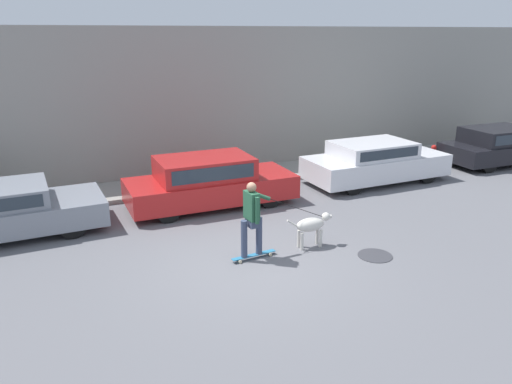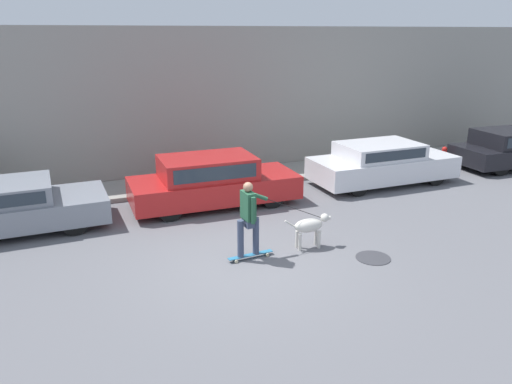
% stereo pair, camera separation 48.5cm
% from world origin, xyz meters
% --- Properties ---
extents(ground_plane, '(36.00, 36.00, 0.00)m').
position_xyz_m(ground_plane, '(0.00, 0.00, 0.00)').
color(ground_plane, slate).
extents(back_wall, '(32.00, 0.30, 4.61)m').
position_xyz_m(back_wall, '(0.00, 6.76, 2.30)').
color(back_wall, gray).
rests_on(back_wall, ground_plane).
extents(sidewalk_curb, '(30.00, 1.81, 0.13)m').
position_xyz_m(sidewalk_curb, '(0.00, 5.68, 0.06)').
color(sidewalk_curb, gray).
rests_on(sidewalk_curb, ground_plane).
extents(parked_car_0, '(4.38, 1.92, 1.18)m').
position_xyz_m(parked_car_0, '(-4.55, 3.64, 0.58)').
color(parked_car_0, black).
rests_on(parked_car_0, ground_plane).
extents(parked_car_1, '(4.45, 1.82, 1.34)m').
position_xyz_m(parked_car_1, '(0.40, 3.64, 0.65)').
color(parked_car_1, black).
rests_on(parked_car_1, ground_plane).
extents(parked_car_2, '(4.43, 1.82, 1.27)m').
position_xyz_m(parked_car_2, '(5.78, 3.64, 0.63)').
color(parked_car_2, black).
rests_on(parked_car_2, ground_plane).
extents(parked_car_3, '(4.16, 1.94, 1.28)m').
position_xyz_m(parked_car_3, '(11.13, 3.64, 0.63)').
color(parked_car_3, black).
rests_on(parked_car_3, ground_plane).
extents(dog, '(1.06, 0.33, 0.74)m').
position_xyz_m(dog, '(1.49, 0.20, 0.49)').
color(dog, beige).
rests_on(dog, ground_plane).
extents(skateboarder, '(2.21, 0.54, 1.64)m').
position_xyz_m(skateboarder, '(0.09, 0.17, 0.94)').
color(skateboarder, beige).
rests_on(skateboarder, ground_plane).
extents(manhole_cover, '(0.72, 0.72, 0.01)m').
position_xyz_m(manhole_cover, '(2.47, -0.77, 0.01)').
color(manhole_cover, '#38383D').
rests_on(manhole_cover, ground_plane).
extents(fire_hydrant, '(0.18, 0.18, 0.69)m').
position_xyz_m(fire_hydrant, '(8.99, 4.53, 0.36)').
color(fire_hydrant, red).
rests_on(fire_hydrant, ground_plane).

